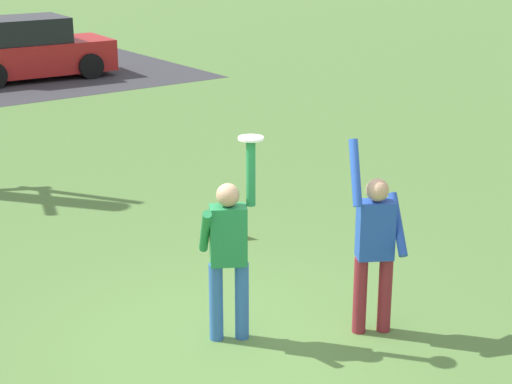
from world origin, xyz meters
TOP-DOWN VIEW (x-y plane):
  - ground_plane at (0.00, 0.00)m, footprint 120.00×120.00m
  - person_catcher at (-0.02, 0.11)m, footprint 0.58×0.52m
  - person_defender at (1.25, -0.63)m, footprint 0.65×0.61m
  - frisbee_disc at (0.17, -0.00)m, footprint 0.25×0.25m
  - parked_car_red at (3.98, 15.08)m, footprint 4.22×2.26m
  - field_cone_orange at (1.67, 2.36)m, footprint 0.26×0.26m

SIDE VIEW (x-z plane):
  - ground_plane at x=0.00m, z-range 0.00..0.00m
  - field_cone_orange at x=1.67m, z-range 0.00..0.32m
  - parked_car_red at x=3.98m, z-range -0.07..1.52m
  - person_defender at x=1.25m, z-range -0.04..2.00m
  - person_catcher at x=-0.02m, z-range -0.06..2.02m
  - frisbee_disc at x=0.17m, z-range 2.08..2.10m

